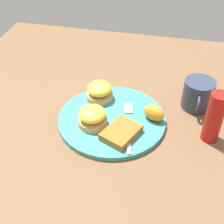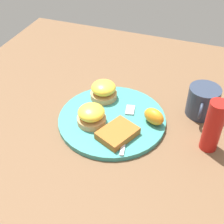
% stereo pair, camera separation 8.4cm
% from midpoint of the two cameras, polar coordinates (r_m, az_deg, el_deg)
% --- Properties ---
extents(ground_plane, '(1.10, 1.10, 0.00)m').
position_cam_midpoint_polar(ground_plane, '(0.87, -2.79, -1.84)').
color(ground_plane, brown).
extents(plate, '(0.30, 0.30, 0.01)m').
position_cam_midpoint_polar(plate, '(0.86, -2.80, -1.49)').
color(plate, teal).
rests_on(plate, ground_plane).
extents(sandwich_benedict_left, '(0.08, 0.08, 0.05)m').
position_cam_midpoint_polar(sandwich_benedict_left, '(0.91, -4.94, 3.72)').
color(sandwich_benedict_left, tan).
rests_on(sandwich_benedict_left, plate).
extents(sandwich_benedict_right, '(0.08, 0.08, 0.05)m').
position_cam_midpoint_polar(sandwich_benedict_right, '(0.83, -6.53, -0.99)').
color(sandwich_benedict_right, tan).
rests_on(sandwich_benedict_right, plate).
extents(hashbrown_patty, '(0.12, 0.11, 0.02)m').
position_cam_midpoint_polar(hashbrown_patty, '(0.80, -1.34, -3.92)').
color(hashbrown_patty, '#A55E23').
rests_on(hashbrown_patty, plate).
extents(orange_wedge, '(0.06, 0.07, 0.04)m').
position_cam_midpoint_polar(orange_wedge, '(0.84, 4.87, -0.30)').
color(orange_wedge, orange).
rests_on(orange_wedge, plate).
extents(fork, '(0.19, 0.05, 0.00)m').
position_cam_midpoint_polar(fork, '(0.83, 0.18, -2.25)').
color(fork, silver).
rests_on(fork, plate).
extents(cup, '(0.12, 0.09, 0.09)m').
position_cam_midpoint_polar(cup, '(0.91, 12.92, 3.05)').
color(cup, '#2D384C').
rests_on(cup, ground_plane).
extents(condiment_bottle, '(0.04, 0.04, 0.14)m').
position_cam_midpoint_polar(condiment_bottle, '(0.80, 15.37, -1.09)').
color(condiment_bottle, '#B21914').
rests_on(condiment_bottle, ground_plane).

